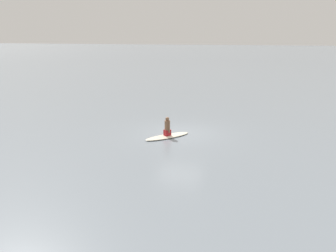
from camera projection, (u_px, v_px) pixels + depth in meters
The scene contains 3 objects.
ground_plane at pixel (180, 133), 18.38m from camera, with size 400.00×400.00×0.00m, color gray.
surfboard at pixel (167, 136), 17.70m from camera, with size 2.65×0.73×0.10m, color silver.
person_paddler at pixel (167, 127), 17.57m from camera, with size 0.42×0.43×1.01m.
Camera 1 is at (4.83, -16.98, 5.17)m, focal length 35.66 mm.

